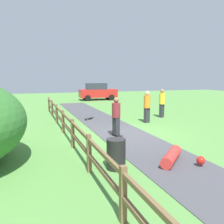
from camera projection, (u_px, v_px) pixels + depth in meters
name	position (u px, v px, depth m)	size (l,w,h in m)	color
ground_plane	(123.00, 135.00, 11.42)	(60.00, 60.00, 0.00)	#568E42
asphalt_path	(123.00, 134.00, 11.42)	(2.40, 28.00, 0.02)	#47474C
wooden_fence	(67.00, 124.00, 10.48)	(0.12, 18.12, 1.10)	brown
trash_bin	(116.00, 154.00, 7.14)	(0.56, 0.56, 0.90)	black
skater_riding	(116.00, 115.00, 10.89)	(0.45, 0.82, 1.74)	black
skater_fallen	(174.00, 157.00, 7.67)	(1.41, 1.40, 0.36)	red
skateboard_loose	(89.00, 118.00, 15.30)	(0.75, 0.66, 0.08)	black
bystander_orange	(147.00, 105.00, 14.21)	(0.49, 0.49, 1.86)	#2D2D33
bystander_yellow	(162.00, 102.00, 16.04)	(0.52, 0.52, 1.87)	#2D2D33
parked_car_red	(98.00, 92.00, 27.78)	(4.28, 2.16, 1.92)	red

